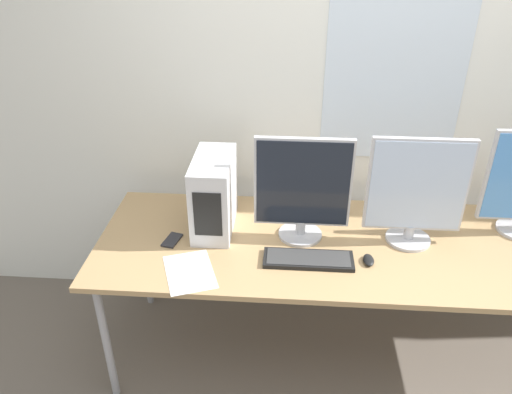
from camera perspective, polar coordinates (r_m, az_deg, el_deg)
The scene contains 9 objects.
wall_back at distance 2.77m, azimuth 11.23°, elevation 11.57°, with size 8.00×0.07×2.70m.
desk at distance 2.55m, azimuth 11.06°, elevation -6.01°, with size 2.55×0.87×0.76m.
pc_tower at distance 2.52m, azimuth -4.84°, elevation 0.37°, with size 0.19×0.40×0.39m.
monitor_main at distance 2.41m, azimuth 5.34°, elevation 0.90°, with size 0.47×0.22×0.53m.
monitor_right_near at distance 2.48m, azimuth 17.86°, elevation 0.56°, with size 0.47×0.22×0.55m.
keyboard at distance 2.37m, azimuth 6.00°, elevation -7.09°, with size 0.42×0.15×0.02m.
mouse at distance 2.41m, azimuth 12.74°, elevation -7.04°, with size 0.05×0.09×0.03m.
cell_phone at distance 2.53m, azimuth -9.57°, elevation -4.88°, with size 0.09×0.13×0.01m.
paper_sheet_left at distance 2.32m, azimuth -7.60°, elevation -8.47°, with size 0.30×0.35×0.00m.
Camera 1 is at (-0.34, -1.63, 2.19)m, focal length 35.00 mm.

